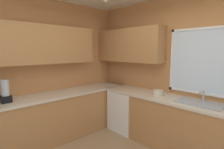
% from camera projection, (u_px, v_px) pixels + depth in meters
% --- Properties ---
extents(room_shell, '(4.04, 3.75, 2.74)m').
position_uv_depth(room_shell, '(97.00, 39.00, 2.84)').
color(room_shell, '#C6844C').
rests_on(room_shell, ground_plane).
extents(counter_run_left, '(0.65, 3.36, 0.89)m').
position_uv_depth(counter_run_left, '(47.00, 119.00, 3.24)').
color(counter_run_left, '#AD7542').
rests_on(counter_run_left, ground_plane).
extents(counter_run_back, '(3.13, 0.65, 0.89)m').
position_uv_depth(counter_run_back, '(182.00, 126.00, 2.93)').
color(counter_run_back, '#AD7542').
rests_on(counter_run_back, ground_plane).
extents(dishwasher, '(0.60, 0.60, 0.84)m').
position_uv_depth(dishwasher, '(127.00, 110.00, 3.78)').
color(dishwasher, white).
rests_on(dishwasher, ground_plane).
extents(sink_assembly, '(0.66, 0.40, 0.19)m').
position_uv_depth(sink_assembly, '(199.00, 103.00, 2.70)').
color(sink_assembly, '#9EA0A5').
rests_on(sink_assembly, counter_run_back).
extents(bowl, '(0.18, 0.18, 0.09)m').
position_uv_depth(bowl, '(158.00, 93.00, 3.21)').
color(bowl, beige).
rests_on(bowl, counter_run_back).
extents(blender_appliance, '(0.15, 0.15, 0.36)m').
position_uv_depth(blender_appliance, '(5.00, 92.00, 2.73)').
color(blender_appliance, black).
rests_on(blender_appliance, counter_run_left).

